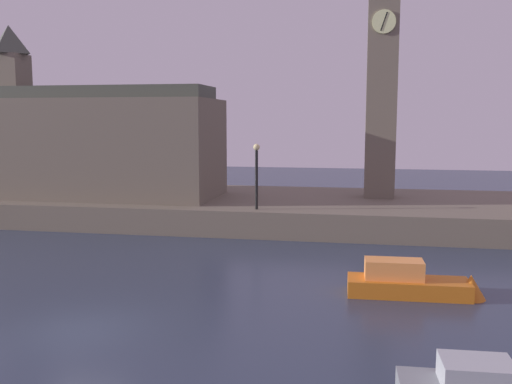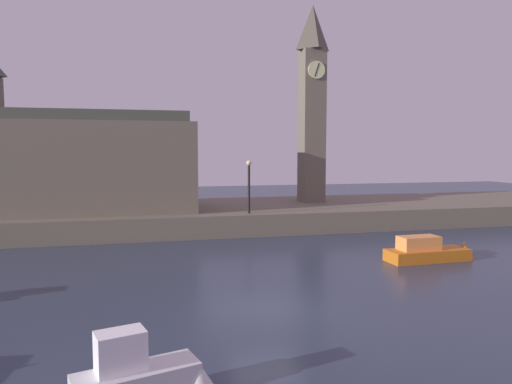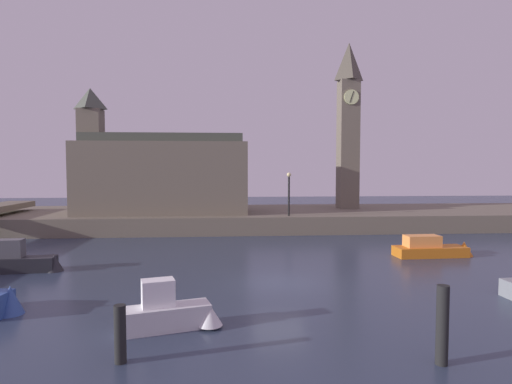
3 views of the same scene
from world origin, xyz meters
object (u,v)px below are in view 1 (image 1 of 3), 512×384
(clock_tower, at_px, (382,64))
(streetlamp, at_px, (257,168))
(boat_patrol_orange, at_px, (421,284))
(parliament_hall, at_px, (98,142))

(clock_tower, height_order, streetlamp, clock_tower)
(clock_tower, bearing_deg, boat_patrol_orange, -86.01)
(parliament_hall, distance_m, boat_patrol_orange, 23.75)
(clock_tower, distance_m, parliament_hall, 18.78)
(clock_tower, bearing_deg, parliament_hall, -172.19)
(parliament_hall, bearing_deg, boat_patrol_orange, -35.12)
(streetlamp, bearing_deg, parliament_hall, 161.09)
(parliament_hall, distance_m, streetlamp, 11.84)
(clock_tower, relative_size, parliament_hall, 1.09)
(clock_tower, height_order, boat_patrol_orange, clock_tower)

